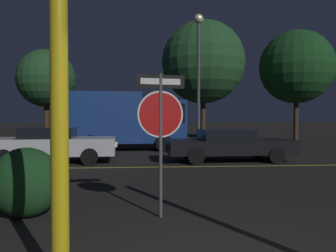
{
  "coord_description": "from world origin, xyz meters",
  "views": [
    {
      "loc": [
        -0.82,
        -3.15,
        1.65
      ],
      "look_at": [
        -0.18,
        5.29,
        1.45
      ],
      "focal_mm": 35.0,
      "sensor_mm": 36.0,
      "label": 1
    }
  ],
  "objects": [
    {
      "name": "road_center_stripe",
      "position": [
        0.0,
        7.86,
        0.0
      ],
      "size": [
        32.59,
        0.12,
        0.01
      ],
      "primitive_type": "cube",
      "color": "gold",
      "rests_on": "ground_plane"
    },
    {
      "name": "stop_sign",
      "position": [
        -0.53,
        2.26,
        1.69
      ],
      "size": [
        0.81,
        0.17,
        2.39
      ],
      "rotation": [
        0.0,
        0.0,
        0.18
      ],
      "color": "#4C4C51",
      "rests_on": "ground_plane"
    },
    {
      "name": "yellow_pole_left",
      "position": [
        -1.6,
        -0.03,
        1.44
      ],
      "size": [
        0.17,
        0.17,
        2.88
      ],
      "primitive_type": "cylinder",
      "color": "yellow",
      "rests_on": "ground_plane"
    },
    {
      "name": "hedge_bush_1",
      "position": [
        -2.77,
        2.45,
        0.58
      ],
      "size": [
        1.16,
        0.97,
        1.16
      ],
      "primitive_type": "ellipsoid",
      "color": "#19421E",
      "rests_on": "ground_plane"
    },
    {
      "name": "passing_car_1",
      "position": [
        -4.2,
        9.32,
        0.68
      ],
      "size": [
        4.78,
        2.26,
        1.3
      ],
      "rotation": [
        0.0,
        0.0,
        -1.51
      ],
      "color": "silver",
      "rests_on": "ground_plane"
    },
    {
      "name": "passing_car_2",
      "position": [
        2.48,
        9.24,
        0.64
      ],
      "size": [
        4.94,
        2.11,
        1.22
      ],
      "rotation": [
        0.0,
        0.0,
        -1.54
      ],
      "color": "black",
      "rests_on": "ground_plane"
    },
    {
      "name": "delivery_truck",
      "position": [
        -1.54,
        13.95,
        1.62
      ],
      "size": [
        6.01,
        2.51,
        2.96
      ],
      "rotation": [
        0.0,
        0.0,
        -1.53
      ],
      "color": "navy",
      "rests_on": "ground_plane"
    },
    {
      "name": "street_lamp",
      "position": [
        2.09,
        13.94,
        4.83
      ],
      "size": [
        0.5,
        0.5,
        7.11
      ],
      "color": "#4C4C51",
      "rests_on": "ground_plane"
    },
    {
      "name": "tree_0",
      "position": [
        -6.6,
        16.98,
        4.02
      ],
      "size": [
        3.46,
        3.46,
        5.77
      ],
      "color": "#422D1E",
      "rests_on": "ground_plane"
    },
    {
      "name": "tree_1",
      "position": [
        3.22,
        18.69,
        5.42
      ],
      "size": [
        5.57,
        5.57,
        8.22
      ],
      "color": "#422D1E",
      "rests_on": "ground_plane"
    },
    {
      "name": "tree_2",
      "position": [
        9.74,
        18.77,
        5.19
      ],
      "size": [
        5.03,
        5.03,
        7.71
      ],
      "color": "#422D1E",
      "rests_on": "ground_plane"
    }
  ]
}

